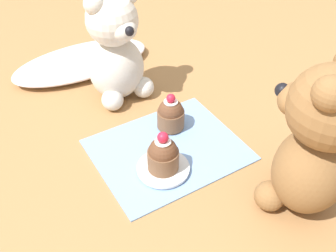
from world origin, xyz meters
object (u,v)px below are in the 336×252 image
(teddy_bear_cream, at_px, (117,50))
(cupcake_near_cream_bear, at_px, (171,114))
(saucer_plate, at_px, (163,168))
(teddy_bear_tan, at_px, (317,142))
(cupcake_near_tan_bear, at_px, (163,155))

(teddy_bear_cream, relative_size, cupcake_near_cream_bear, 3.11)
(cupcake_near_cream_bear, bearing_deg, saucer_plate, -127.80)
(teddy_bear_cream, height_order, saucer_plate, teddy_bear_cream)
(teddy_bear_tan, xyz_separation_m, cupcake_near_tan_bear, (-0.15, 0.16, -0.08))
(teddy_bear_tan, bearing_deg, saucer_plate, -70.30)
(teddy_bear_tan, relative_size, cupcake_near_tan_bear, 3.32)
(cupcake_near_cream_bear, bearing_deg, teddy_bear_cream, 102.67)
(saucer_plate, relative_size, cupcake_near_tan_bear, 1.18)
(teddy_bear_cream, distance_m, cupcake_near_tan_bear, 0.24)
(teddy_bear_cream, distance_m, cupcake_near_cream_bear, 0.16)
(teddy_bear_cream, height_order, cupcake_near_cream_bear, teddy_bear_cream)
(cupcake_near_cream_bear, distance_m, saucer_plate, 0.11)
(teddy_bear_tan, bearing_deg, cupcake_near_cream_bear, -95.53)
(teddy_bear_cream, xyz_separation_m, cupcake_near_cream_bear, (0.03, -0.14, -0.07))
(teddy_bear_cream, height_order, teddy_bear_tan, teddy_bear_tan)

